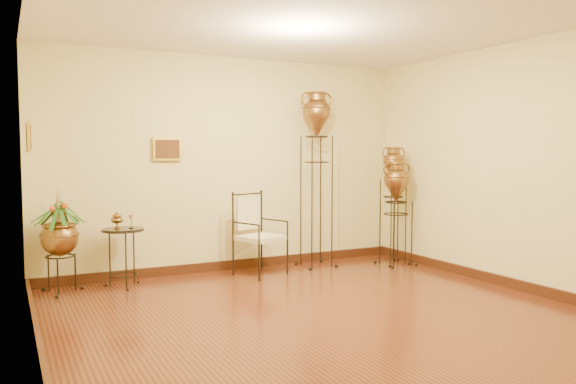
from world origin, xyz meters
name	(u,v)px	position (x,y,z in m)	size (l,w,h in m)	color
ground	(327,317)	(0.00, 0.00, 0.00)	(5.00, 5.00, 0.00)	#642D17
room_shell	(327,133)	(-0.01, 0.01, 1.73)	(5.02, 5.02, 2.81)	#EFE39A
amphora_tall	(316,177)	(1.12, 2.15, 1.22)	(0.47, 0.47, 2.40)	black
amphora_mid	(393,204)	(2.15, 1.80, 0.84)	(0.45, 0.45, 1.66)	black
amphora_short	(396,213)	(2.15, 1.73, 0.72)	(0.58, 0.58, 1.45)	black
planter_urn	(59,233)	(-2.15, 2.15, 0.67)	(0.82, 0.82, 1.19)	black
armchair	(260,234)	(0.20, 1.98, 0.52)	(0.74, 0.72, 1.04)	black
side_table	(123,256)	(-1.48, 2.12, 0.36)	(0.61, 0.61, 0.86)	black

